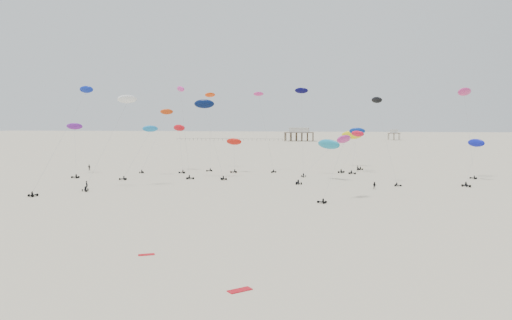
% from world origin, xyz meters
% --- Properties ---
extents(ground_plane, '(900.00, 900.00, 0.00)m').
position_xyz_m(ground_plane, '(0.00, 200.00, 0.00)').
color(ground_plane, beige).
extents(pavilion_main, '(21.00, 13.00, 9.80)m').
position_xyz_m(pavilion_main, '(-10.00, 350.00, 4.22)').
color(pavilion_main, brown).
rests_on(pavilion_main, ground).
extents(pavilion_small, '(9.00, 7.00, 8.00)m').
position_xyz_m(pavilion_small, '(60.00, 380.00, 3.49)').
color(pavilion_small, brown).
rests_on(pavilion_small, ground).
extents(pier_fence, '(80.20, 0.20, 1.50)m').
position_xyz_m(pier_fence, '(-62.00, 350.00, 0.77)').
color(pier_fence, black).
rests_on(pier_fence, ground).
extents(rig_0, '(4.53, 9.30, 24.21)m').
position_xyz_m(rig_0, '(6.78, 124.99, 17.17)').
color(rig_0, black).
rests_on(rig_0, ground).
extents(rig_1, '(6.68, 12.52, 19.75)m').
position_xyz_m(rig_1, '(-35.70, 130.41, 12.68)').
color(rig_1, black).
rests_on(rig_1, ground).
extents(rig_2, '(6.86, 9.89, 13.17)m').
position_xyz_m(rig_2, '(16.70, 84.18, 9.27)').
color(rig_2, black).
rests_on(rig_2, ground).
extents(rig_3, '(7.77, 7.75, 23.61)m').
position_xyz_m(rig_3, '(-4.74, 133.34, 13.88)').
color(rig_3, black).
rests_on(rig_3, ground).
extents(rig_4, '(8.58, 14.18, 22.03)m').
position_xyz_m(rig_4, '(-32.25, 94.46, 15.69)').
color(rig_4, black).
rests_on(rig_4, ground).
extents(rig_5, '(7.21, 16.96, 25.44)m').
position_xyz_m(rig_5, '(-40.23, 87.42, 14.52)').
color(rig_5, black).
rests_on(rig_5, ground).
extents(rig_6, '(8.91, 18.08, 17.39)m').
position_xyz_m(rig_6, '(49.46, 117.24, 7.03)').
color(rig_6, black).
rests_on(rig_6, ground).
extents(rig_7, '(6.60, 6.96, 24.17)m').
position_xyz_m(rig_7, '(-23.06, 113.64, 15.43)').
color(rig_7, black).
rests_on(rig_7, ground).
extents(rig_8, '(10.01, 7.25, 20.71)m').
position_xyz_m(rig_8, '(-17.11, 114.77, 16.21)').
color(rig_8, black).
rests_on(rig_8, ground).
extents(rig_9, '(10.08, 14.12, 18.06)m').
position_xyz_m(rig_9, '(-55.80, 117.51, 10.31)').
color(rig_9, black).
rests_on(rig_9, ground).
extents(rig_10, '(5.16, 5.06, 10.07)m').
position_xyz_m(rig_10, '(-13.11, 129.87, 7.25)').
color(rig_10, black).
rests_on(rig_10, ground).
extents(rig_11, '(6.88, 10.63, 21.30)m').
position_xyz_m(rig_11, '(26.82, 111.09, 14.86)').
color(rig_11, black).
rests_on(rig_11, ground).
extents(rig_12, '(5.91, 15.59, 25.25)m').
position_xyz_m(rig_12, '(-22.80, 140.04, 17.28)').
color(rig_12, black).
rests_on(rig_12, ground).
extents(rig_13, '(6.98, 11.35, 14.95)m').
position_xyz_m(rig_13, '(-29.83, 131.22, 10.25)').
color(rig_13, black).
rests_on(rig_13, ground).
extents(rig_14, '(5.29, 11.90, 14.20)m').
position_xyz_m(rig_14, '(21.87, 137.22, 9.32)').
color(rig_14, black).
rests_on(rig_14, ground).
extents(rig_15, '(7.05, 16.02, 15.51)m').
position_xyz_m(rig_15, '(21.40, 153.96, 9.45)').
color(rig_15, black).
rests_on(rig_15, ground).
extents(rig_16, '(7.98, 5.52, 12.29)m').
position_xyz_m(rig_16, '(20.98, 133.89, 8.31)').
color(rig_16, black).
rests_on(rig_16, ground).
extents(rig_17, '(6.05, 6.81, 23.80)m').
position_xyz_m(rig_17, '(49.10, 125.53, 20.13)').
color(rig_17, black).
rests_on(rig_17, ground).
extents(rig_18, '(5.70, 15.17, 17.35)m').
position_xyz_m(rig_18, '(-35.11, 116.27, 9.69)').
color(rig_18, black).
rests_on(rig_18, ground).
extents(rig_19, '(11.66, 14.63, 14.12)m').
position_xyz_m(rig_19, '(13.52, 114.06, 8.14)').
color(rig_19, black).
rests_on(rig_19, ground).
extents(spectator_0, '(0.89, 0.80, 2.04)m').
position_xyz_m(spectator_0, '(-38.12, 90.17, 0.00)').
color(spectator_0, black).
rests_on(spectator_0, ground).
extents(spectator_1, '(1.02, 0.70, 1.91)m').
position_xyz_m(spectator_1, '(24.46, 99.31, 0.00)').
color(spectator_1, black).
rests_on(spectator_1, ground).
extents(spectator_2, '(1.34, 0.90, 2.09)m').
position_xyz_m(spectator_2, '(-57.17, 127.89, 0.00)').
color(spectator_2, black).
rests_on(spectator_2, ground).
extents(spectator_3, '(0.86, 0.72, 2.03)m').
position_xyz_m(spectator_3, '(22.50, 137.79, 0.00)').
color(spectator_3, black).
rests_on(spectator_3, ground).
extents(grounded_kite_a, '(2.24, 2.14, 0.08)m').
position_xyz_m(grounded_kite_a, '(7.65, 30.79, 0.00)').
color(grounded_kite_a, red).
rests_on(grounded_kite_a, ground).
extents(grounded_kite_b, '(1.93, 1.39, 0.07)m').
position_xyz_m(grounded_kite_b, '(-4.92, 40.68, 0.00)').
color(grounded_kite_b, red).
rests_on(grounded_kite_b, ground).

